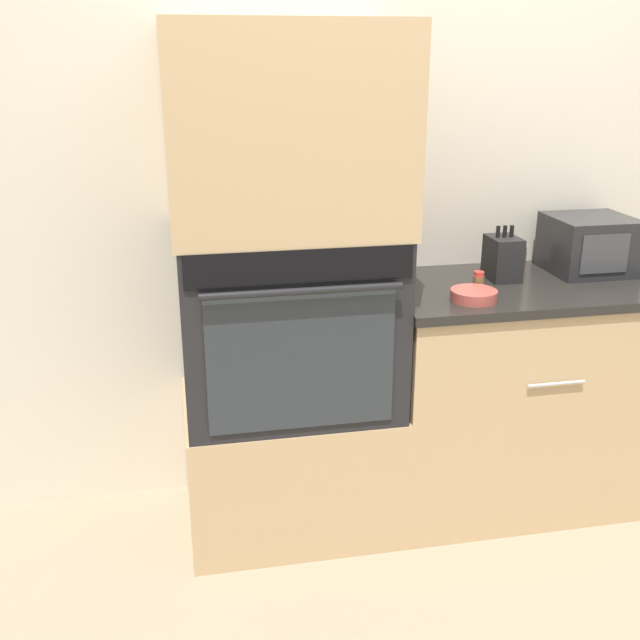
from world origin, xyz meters
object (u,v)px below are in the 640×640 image
at_px(knife_block, 503,258).
at_px(wall_oven, 288,318).
at_px(bowl, 474,295).
at_px(condiment_jar_mid, 479,282).
at_px(microwave, 589,244).
at_px(condiment_jar_near, 519,258).

bearing_deg(knife_block, wall_oven, -175.27).
xyz_separation_m(bowl, condiment_jar_mid, (0.06, 0.10, 0.02)).
height_order(microwave, condiment_jar_near, microwave).
xyz_separation_m(knife_block, bowl, (-0.21, -0.24, -0.07)).
distance_m(microwave, knife_block, 0.39).
distance_m(wall_oven, condiment_jar_mid, 0.72).
relative_size(bowl, condiment_jar_mid, 2.22).
xyz_separation_m(bowl, condiment_jar_near, (0.35, 0.38, 0.02)).
bearing_deg(bowl, knife_block, 48.21).
relative_size(wall_oven, microwave, 2.44).
xyz_separation_m(wall_oven, condiment_jar_mid, (0.71, -0.06, 0.12)).
relative_size(bowl, condiment_jar_near, 1.96).
bearing_deg(condiment_jar_mid, condiment_jar_near, 43.16).
bearing_deg(condiment_jar_mid, bowl, -119.97).
height_order(microwave, knife_block, microwave).
bearing_deg(microwave, wall_oven, -175.02).
distance_m(knife_block, condiment_jar_near, 0.21).
bearing_deg(knife_block, bowl, -131.79).
xyz_separation_m(wall_oven, microwave, (1.25, 0.11, 0.19)).
relative_size(microwave, knife_block, 1.49).
height_order(condiment_jar_near, condiment_jar_mid, condiment_jar_near).
bearing_deg(condiment_jar_near, wall_oven, -167.95).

